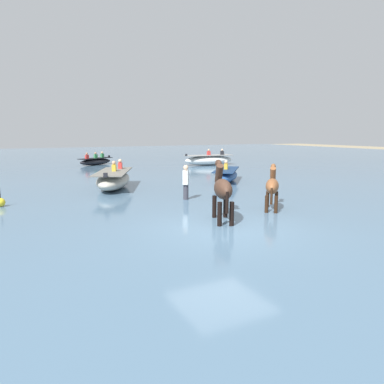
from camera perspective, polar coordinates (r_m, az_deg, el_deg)
name	(u,v)px	position (r m, az deg, el deg)	size (l,w,h in m)	color
ground_plane	(221,237)	(9.81, 4.76, -7.35)	(120.00, 120.00, 0.00)	gray
water_surface	(122,185)	(18.84, -11.35, 1.19)	(90.00, 90.00, 0.28)	slate
horse_lead_dark_bay	(222,190)	(10.25, 4.98, 0.29)	(1.01, 1.84, 2.03)	#382319
horse_trailing_chestnut	(272,187)	(12.04, 12.91, 0.78)	(1.29, 1.42, 1.78)	brown
boat_distant_west	(96,161)	(29.17, -15.41, 4.85)	(3.04, 2.21, 1.02)	black
boat_mid_channel	(114,180)	(16.69, -12.64, 1.97)	(2.87, 4.20, 1.29)	#B2AD9E
boat_near_starboard	(226,175)	(18.72, 5.59, 2.72)	(3.10, 3.45, 1.13)	#28518E
boat_mid_outer	(209,160)	(28.03, 2.75, 5.23)	(4.11, 1.69, 1.27)	silver
person_spectator_far	(186,185)	(13.56, -1.00, 1.21)	(0.35, 0.38, 1.63)	#383842
channel_buoy	(1,202)	(14.03, -28.68, -1.45)	(0.31, 0.31, 0.71)	yellow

